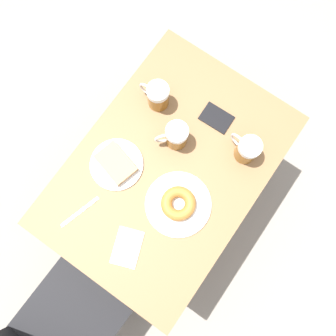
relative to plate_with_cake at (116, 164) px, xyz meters
name	(u,v)px	position (x,y,z in m)	size (l,w,h in m)	color
ground_plane	(168,194)	(-0.18, -0.10, -0.74)	(8.00, 8.00, 0.00)	gray
table	(168,172)	(-0.18, -0.10, -0.08)	(0.71, 1.02, 0.72)	olive
plate_with_cake	(116,164)	(0.00, 0.00, 0.00)	(0.21, 0.21, 0.04)	white
plate_with_donut	(178,204)	(-0.29, -0.01, 0.00)	(0.26, 0.26, 0.05)	white
beer_mug_left	(247,149)	(-0.39, -0.33, 0.05)	(0.13, 0.09, 0.12)	#8C5619
beer_mug_center	(157,96)	(0.02, -0.31, 0.05)	(0.13, 0.09, 0.12)	#8C5619
beer_mug_right	(176,136)	(-0.13, -0.22, 0.05)	(0.11, 0.11, 0.12)	#8C5619
napkin_folded	(127,247)	(-0.23, 0.24, -0.01)	(0.14, 0.17, 0.00)	white
fork	(80,212)	(0.01, 0.23, -0.01)	(0.06, 0.17, 0.00)	silver
passport_near_edge	(216,118)	(-0.22, -0.39, -0.01)	(0.13, 0.09, 0.01)	black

